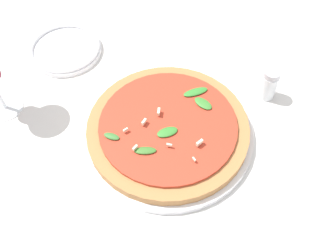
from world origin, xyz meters
name	(u,v)px	position (x,y,z in m)	size (l,w,h in m)	color
ground_plane	(173,148)	(0.00, 0.00, 0.00)	(6.00, 6.00, 0.00)	silver
pizza_arugula_main	(168,130)	(0.01, -0.03, 0.02)	(0.31, 0.31, 0.05)	white
side_plate_white	(65,49)	(0.19, -0.27, 0.01)	(0.15, 0.15, 0.02)	white
shaker_pepper	(269,84)	(-0.20, -0.10, 0.03)	(0.03, 0.03, 0.07)	silver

